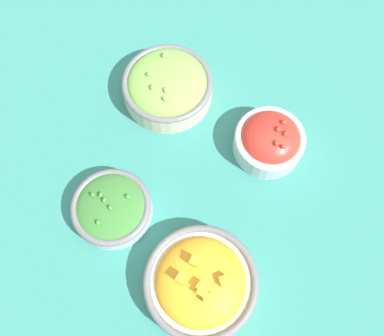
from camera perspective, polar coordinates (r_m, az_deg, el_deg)
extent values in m
plane|color=#337F75|center=(0.74, 0.00, -0.84)|extent=(3.00, 3.00, 0.00)
cylinder|color=beige|center=(0.80, -3.26, 10.50)|extent=(0.16, 0.16, 0.04)
torus|color=slate|center=(0.78, -3.34, 11.28)|extent=(0.16, 0.16, 0.01)
ellipsoid|color=#7ABC4C|center=(0.78, -3.34, 11.28)|extent=(0.14, 0.14, 0.05)
ellipsoid|color=#99D166|center=(0.76, -5.62, 12.38)|extent=(0.01, 0.01, 0.01)
ellipsoid|color=#99D166|center=(0.79, -3.67, 14.81)|extent=(0.01, 0.01, 0.01)
ellipsoid|color=#99D166|center=(0.79, -3.47, 14.87)|extent=(0.01, 0.01, 0.01)
ellipsoid|color=#99D166|center=(0.75, -5.25, 10.71)|extent=(0.01, 0.01, 0.01)
ellipsoid|color=#99D166|center=(0.74, -3.48, 10.37)|extent=(0.01, 0.01, 0.01)
ellipsoid|color=#99D166|center=(0.74, -3.61, 9.22)|extent=(0.01, 0.01, 0.01)
cylinder|color=beige|center=(0.68, 1.27, -15.11)|extent=(0.18, 0.18, 0.04)
torus|color=slate|center=(0.66, 1.31, -14.93)|extent=(0.18, 0.18, 0.01)
ellipsoid|color=orange|center=(0.66, 1.31, -14.93)|extent=(0.14, 0.14, 0.05)
cube|color=#F4A828|center=(0.63, 2.19, -16.90)|extent=(0.02, 0.02, 0.01)
cube|color=#F4A828|center=(0.63, 4.28, -14.74)|extent=(0.02, 0.02, 0.01)
cube|color=#F4A828|center=(0.63, -1.43, -14.49)|extent=(0.02, 0.02, 0.01)
cube|color=#F4A828|center=(0.63, 1.05, -16.18)|extent=(0.02, 0.02, 0.01)
cube|color=#F4A828|center=(0.64, 0.36, -12.32)|extent=(0.02, 0.02, 0.01)
cube|color=#F4A828|center=(0.63, 1.09, -15.55)|extent=(0.02, 0.02, 0.01)
cylinder|color=#B2C1CC|center=(0.76, 10.14, 3.29)|extent=(0.12, 0.12, 0.04)
torus|color=silver|center=(0.74, 10.41, 3.96)|extent=(0.12, 0.12, 0.01)
ellipsoid|color=red|center=(0.74, 10.41, 3.96)|extent=(0.10, 0.10, 0.06)
ellipsoid|color=red|center=(0.71, 12.41, 4.54)|extent=(0.01, 0.01, 0.01)
ellipsoid|color=red|center=(0.71, 11.47, 5.14)|extent=(0.01, 0.01, 0.01)
ellipsoid|color=red|center=(0.70, 11.22, 3.27)|extent=(0.01, 0.01, 0.01)
ellipsoid|color=red|center=(0.71, 12.10, 2.81)|extent=(0.01, 0.01, 0.01)
ellipsoid|color=red|center=(0.72, 12.18, 6.03)|extent=(0.01, 0.01, 0.01)
cylinder|color=#B2C1CC|center=(0.72, -10.57, -5.42)|extent=(0.13, 0.13, 0.03)
torus|color=slate|center=(0.71, -10.78, -5.08)|extent=(0.13, 0.13, 0.01)
ellipsoid|color=#387533|center=(0.71, -10.78, -5.08)|extent=(0.12, 0.12, 0.03)
ellipsoid|color=#47893D|center=(0.69, -8.57, -3.78)|extent=(0.01, 0.01, 0.01)
ellipsoid|color=#47893D|center=(0.70, -13.11, -3.48)|extent=(0.01, 0.01, 0.01)
ellipsoid|color=#47893D|center=(0.69, -12.42, -7.12)|extent=(0.01, 0.01, 0.01)
ellipsoid|color=#47893D|center=(0.69, -10.86, -5.21)|extent=(0.01, 0.01, 0.01)
ellipsoid|color=#47893D|center=(0.69, -11.64, -4.23)|extent=(0.01, 0.01, 0.01)
ellipsoid|color=#47893D|center=(0.70, -12.10, -3.49)|extent=(0.01, 0.01, 0.01)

